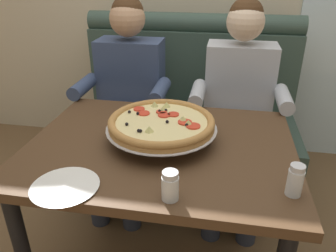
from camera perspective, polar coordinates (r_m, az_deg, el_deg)
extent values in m
cube|color=#384C42|center=(2.32, 2.56, -4.92)|extent=(1.50, 0.60, 0.46)
cube|color=#384C42|center=(2.49, 4.02, 8.75)|extent=(1.50, 0.18, 0.65)
cylinder|color=#384C42|center=(2.40, 4.31, 17.30)|extent=(1.50, 0.14, 0.14)
cube|color=#4C331E|center=(1.42, -1.33, -3.74)|extent=(1.12, 0.86, 0.04)
cylinder|color=black|center=(2.04, -12.92, -6.48)|extent=(0.06, 0.06, 0.70)
cylinder|color=black|center=(1.91, 15.82, -9.23)|extent=(0.06, 0.06, 0.70)
cube|color=#2D3342|center=(2.03, -7.72, -0.24)|extent=(0.34, 0.40, 0.15)
cylinder|color=#2D3342|center=(2.02, -12.07, -10.93)|extent=(0.11, 0.11, 0.46)
cylinder|color=#2D3342|center=(1.96, -6.52, -11.73)|extent=(0.11, 0.11, 0.46)
cube|color=#38476B|center=(2.14, -6.30, 7.27)|extent=(0.40, 0.22, 0.56)
cylinder|color=#38476B|center=(2.01, -14.45, 6.65)|extent=(0.08, 0.28, 0.08)
cylinder|color=#38476B|center=(1.87, -1.41, 6.04)|extent=(0.08, 0.28, 0.08)
sphere|color=tan|center=(2.03, -7.05, 17.95)|extent=(0.21, 0.21, 0.21)
sphere|color=#472D19|center=(2.03, -7.02, 18.97)|extent=(0.19, 0.19, 0.19)
cube|color=#2D3342|center=(1.94, 11.61, -1.81)|extent=(0.34, 0.40, 0.15)
cylinder|color=#2D3342|center=(1.90, 7.72, -13.26)|extent=(0.11, 0.11, 0.46)
cylinder|color=#2D3342|center=(1.91, 13.88, -13.67)|extent=(0.11, 0.11, 0.46)
cube|color=#B2B7C1|center=(2.06, 12.09, 6.07)|extent=(0.40, 0.22, 0.56)
cylinder|color=#B2B7C1|center=(1.85, 5.14, 5.61)|extent=(0.08, 0.28, 0.08)
cylinder|color=#B2B7C1|center=(1.87, 19.37, 4.43)|extent=(0.08, 0.28, 0.08)
sphere|color=beige|center=(1.95, 13.26, 17.12)|extent=(0.21, 0.21, 0.21)
sphere|color=#472D19|center=(1.95, 13.36, 18.18)|extent=(0.19, 0.19, 0.19)
cylinder|color=silver|center=(1.31, -2.31, -3.85)|extent=(0.01, 0.01, 0.06)
cylinder|color=silver|center=(1.49, -4.80, 0.02)|extent=(0.01, 0.01, 0.06)
cylinder|color=silver|center=(1.46, 3.34, -0.63)|extent=(0.01, 0.01, 0.06)
torus|color=silver|center=(1.41, -1.26, -0.53)|extent=(0.26, 0.26, 0.01)
cylinder|color=silver|center=(1.40, -1.26, -0.24)|extent=(0.47, 0.47, 0.00)
cylinder|color=#B77F42|center=(1.40, -1.27, 0.16)|extent=(0.45, 0.45, 0.02)
torus|color=#B77F42|center=(1.39, -1.28, 0.86)|extent=(0.45, 0.45, 0.03)
cylinder|color=beige|center=(1.39, -1.27, 0.68)|extent=(0.39, 0.39, 0.01)
cylinder|color=red|center=(1.45, 0.94, 2.03)|extent=(0.05, 0.05, 0.01)
cylinder|color=red|center=(1.34, 4.36, -0.09)|extent=(0.06, 0.06, 0.01)
cylinder|color=red|center=(1.46, -4.19, 2.22)|extent=(0.05, 0.05, 0.01)
cylinder|color=red|center=(1.47, -1.13, 2.46)|extent=(0.05, 0.05, 0.01)
cylinder|color=red|center=(1.38, 2.93, 0.68)|extent=(0.06, 0.06, 0.01)
cylinder|color=red|center=(1.44, -0.69, 1.90)|extent=(0.05, 0.05, 0.01)
cylinder|color=red|center=(1.51, -5.02, 2.96)|extent=(0.05, 0.05, 0.01)
sphere|color=black|center=(1.36, -7.14, 0.33)|extent=(0.01, 0.01, 0.01)
sphere|color=black|center=(1.37, -0.14, 0.75)|extent=(0.01, 0.01, 0.01)
sphere|color=black|center=(1.48, -0.23, 2.74)|extent=(0.01, 0.01, 0.01)
sphere|color=black|center=(1.47, -6.69, 2.46)|extent=(0.01, 0.01, 0.01)
sphere|color=black|center=(1.47, -1.48, 2.60)|extent=(0.01, 0.01, 0.01)
sphere|color=black|center=(1.30, -5.11, -0.81)|extent=(0.01, 0.01, 0.01)
sphere|color=black|center=(1.45, -5.23, 2.18)|extent=(0.01, 0.01, 0.01)
sphere|color=black|center=(1.39, 2.46, 1.20)|extent=(0.01, 0.01, 0.01)
sphere|color=black|center=(1.34, 3.23, 0.18)|extent=(0.01, 0.01, 0.01)
sphere|color=black|center=(1.30, -4.79, -0.85)|extent=(0.01, 0.01, 0.01)
cone|color=#CCC675|center=(1.48, -0.84, 3.04)|extent=(0.04, 0.04, 0.02)
cone|color=#CCC675|center=(1.53, -2.35, 3.85)|extent=(0.04, 0.04, 0.02)
cone|color=#CCC675|center=(1.30, -3.28, -0.50)|extent=(0.04, 0.04, 0.02)
cone|color=#CCC675|center=(1.53, -0.24, 3.75)|extent=(0.04, 0.04, 0.02)
cone|color=#CCC675|center=(1.39, 2.64, 1.29)|extent=(0.04, 0.04, 0.02)
cone|color=#CCC675|center=(1.35, 3.56, 0.62)|extent=(0.04, 0.04, 0.02)
cylinder|color=white|center=(1.08, 0.38, -10.68)|extent=(0.06, 0.06, 0.08)
cylinder|color=#A82D19|center=(1.09, 0.37, -11.52)|extent=(0.05, 0.05, 0.04)
cylinder|color=silver|center=(1.05, 0.39, -8.42)|extent=(0.05, 0.05, 0.02)
cylinder|color=white|center=(1.17, 21.06, -9.11)|extent=(0.05, 0.05, 0.09)
cylinder|color=silver|center=(1.18, 20.91, -9.91)|extent=(0.04, 0.04, 0.05)
cylinder|color=silver|center=(1.14, 21.52, -6.78)|extent=(0.05, 0.05, 0.02)
cylinder|color=white|center=(1.20, -17.35, -9.96)|extent=(0.16, 0.16, 0.01)
cone|color=white|center=(1.19, -17.41, -9.61)|extent=(0.24, 0.24, 0.01)
cylinder|color=black|center=(3.66, 25.52, 4.29)|extent=(0.02, 0.02, 0.44)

